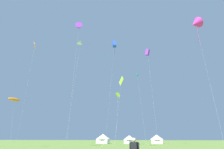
% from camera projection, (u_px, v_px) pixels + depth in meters
% --- Properties ---
extents(kite_blue_box, '(3.05, 3.62, 32.78)m').
position_uv_depth(kite_blue_box, '(114.00, 44.00, 64.62)').
color(kite_blue_box, blue).
rests_on(kite_blue_box, ground).
extents(kite_magenta_delta, '(3.67, 3.43, 27.38)m').
position_uv_depth(kite_magenta_delta, '(196.00, 24.00, 42.99)').
color(kite_magenta_delta, '#E02DA3').
rests_on(kite_magenta_delta, ground).
extents(kite_purple_box, '(2.16, 2.61, 28.59)m').
position_uv_depth(kite_purple_box, '(147.00, 52.00, 61.35)').
color(kite_purple_box, purple).
rests_on(kite_purple_box, ground).
extents(kite_lime_diamond, '(1.99, 3.60, 16.14)m').
position_uv_depth(kite_lime_diamond, '(121.00, 81.00, 46.78)').
color(kite_lime_diamond, '#99DB2D').
rests_on(kite_lime_diamond, ground).
extents(kite_orange_parafoil, '(2.16, 3.01, 10.08)m').
position_uv_depth(kite_orange_parafoil, '(14.00, 99.00, 41.29)').
color(kite_orange_parafoil, orange).
rests_on(kite_orange_parafoil, ground).
extents(kite_purple_delta, '(2.31, 3.27, 29.79)m').
position_uv_depth(kite_purple_delta, '(79.00, 27.00, 49.54)').
color(kite_purple_delta, purple).
rests_on(kite_purple_delta, ground).
extents(kite_orange_diamond, '(1.43, 2.30, 30.57)m').
position_uv_depth(kite_orange_diamond, '(35.00, 47.00, 60.68)').
color(kite_orange_diamond, orange).
rests_on(kite_orange_diamond, ground).
extents(kite_cyan_parafoil, '(2.41, 2.23, 22.47)m').
position_uv_depth(kite_cyan_parafoil, '(137.00, 75.00, 65.75)').
color(kite_cyan_parafoil, '#1EB7CC').
rests_on(kite_cyan_parafoil, ground).
extents(kite_lime_box, '(1.49, 1.33, 15.00)m').
position_uv_depth(kite_lime_box, '(118.00, 95.00, 58.90)').
color(kite_lime_box, '#99DB2D').
rests_on(kite_lime_box, ground).
extents(kite_white_delta, '(2.59, 3.67, 27.79)m').
position_uv_depth(kite_white_delta, '(80.00, 44.00, 53.92)').
color(kite_white_delta, white).
rests_on(kite_white_delta, ground).
extents(festival_tent_left, '(4.87, 4.87, 3.17)m').
position_uv_depth(festival_tent_left, '(103.00, 138.00, 67.39)').
color(festival_tent_left, white).
rests_on(festival_tent_left, ground).
extents(festival_tent_right, '(4.12, 4.12, 2.68)m').
position_uv_depth(festival_tent_right, '(129.00, 139.00, 65.55)').
color(festival_tent_right, white).
rests_on(festival_tent_right, ground).
extents(festival_tent_center, '(4.41, 4.41, 2.87)m').
position_uv_depth(festival_tent_center, '(157.00, 139.00, 63.84)').
color(festival_tent_center, white).
rests_on(festival_tent_center, ground).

